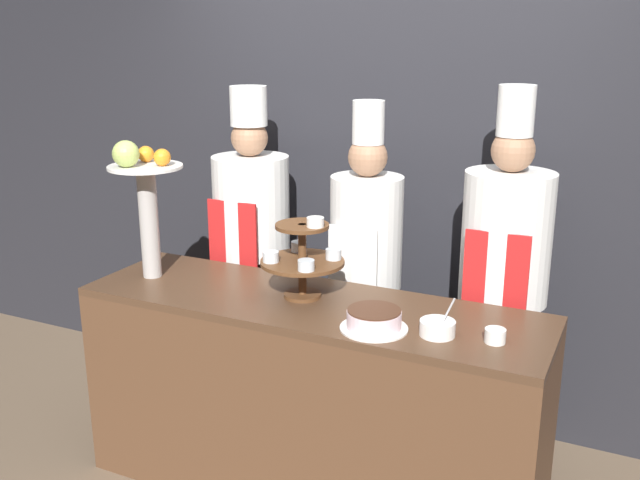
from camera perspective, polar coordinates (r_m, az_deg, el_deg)
name	(u,v)px	position (r m, az deg, el deg)	size (l,w,h in m)	color
wall_back	(389,160)	(3.80, 5.57, 6.40)	(10.00, 0.06, 2.80)	#232328
buffet_counter	(310,399)	(3.27, -0.77, -12.57)	(2.05, 0.61, 0.93)	brown
tiered_stand	(303,256)	(3.07, -1.38, -1.28)	(0.37, 0.37, 0.37)	brown
fruit_pedestal	(144,191)	(3.37, -13.89, 3.86)	(0.34, 0.34, 0.65)	#B2ADA8
cake_round	(374,320)	(2.79, 4.34, -6.40)	(0.27, 0.27, 0.08)	white
cup_white	(495,336)	(2.76, 13.84, -7.45)	(0.08, 0.08, 0.05)	white
serving_bowl_near	(437,328)	(2.77, 9.38, -6.96)	(0.14, 0.14, 0.16)	white
chef_left	(252,239)	(3.81, -5.45, 0.08)	(0.40, 0.40, 1.79)	#28282D
chef_center_left	(366,261)	(3.54, 3.67, -1.72)	(0.36, 0.36, 1.74)	#38332D
chef_center_right	(504,273)	(3.35, 14.48, -2.57)	(0.40, 0.40, 1.83)	#28282D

